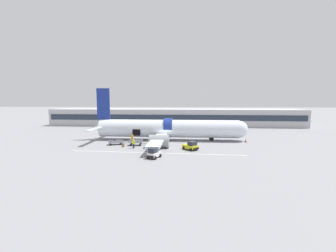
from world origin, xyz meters
TOP-DOWN VIEW (x-y plane):
  - ground_plane at (0.00, 0.00)m, footprint 500.00×500.00m
  - apron_marking_line at (-0.84, -10.06)m, footprint 29.68×1.28m
  - terminal_strip at (0.00, 33.60)m, footprint 86.55×13.68m
  - airplane at (-0.23, 2.48)m, footprint 34.97×31.67m
  - baggage_tug_lead at (5.08, -7.16)m, footprint 3.04×3.05m
  - baggage_tug_mid at (-0.70, -13.50)m, footprint 2.24×2.67m
  - baggage_cart_loading at (-5.69, -3.98)m, footprint 3.60×2.15m
  - baggage_cart_queued at (-9.82, -3.55)m, footprint 3.86×2.56m
  - ground_crew_loader_a at (-2.99, -3.96)m, footprint 0.58×0.58m
  - ground_crew_loader_b at (-1.63, -2.23)m, footprint 0.49×0.57m
  - ground_crew_driver at (-5.47, -6.70)m, footprint 0.60×0.44m
  - ground_crew_supervisor at (-7.14, -1.03)m, footprint 0.56×0.60m
  - suitcase_on_tarmac_upright at (-7.74, -5.72)m, footprint 0.49×0.26m
  - safety_cone_nose at (16.87, 1.28)m, footprint 0.60×0.60m
  - safety_cone_engine_left at (-0.67, -14.08)m, footprint 0.60×0.60m
  - safety_cone_wingtip at (0.40, -5.57)m, footprint 0.54×0.54m

SIDE VIEW (x-z plane):
  - ground_plane at x=0.00m, z-range 0.00..0.00m
  - apron_marking_line at x=-0.84m, z-range 0.00..0.01m
  - suitcase_on_tarmac_upright at x=-7.74m, z-range -0.05..0.67m
  - safety_cone_engine_left at x=-0.67m, z-range -0.02..0.66m
  - safety_cone_wingtip at x=0.40m, z-range -0.02..0.70m
  - safety_cone_nose at x=16.87m, z-range -0.02..0.76m
  - baggage_cart_queued at x=-9.82m, z-range 0.00..0.87m
  - baggage_cart_loading at x=-5.69m, z-range -0.01..1.21m
  - baggage_tug_lead at x=5.08m, z-range -0.11..1.46m
  - baggage_tug_mid at x=-0.70m, z-range -0.15..1.50m
  - ground_crew_loader_b at x=-1.63m, z-range 0.04..1.70m
  - ground_crew_driver at x=-5.47m, z-range 0.04..1.78m
  - ground_crew_supervisor at x=-7.14m, z-range 0.05..1.84m
  - ground_crew_loader_a at x=-2.99m, z-range 0.05..1.86m
  - airplane at x=-0.23m, z-range -3.25..8.29m
  - terminal_strip at x=0.00m, z-range 0.00..5.78m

